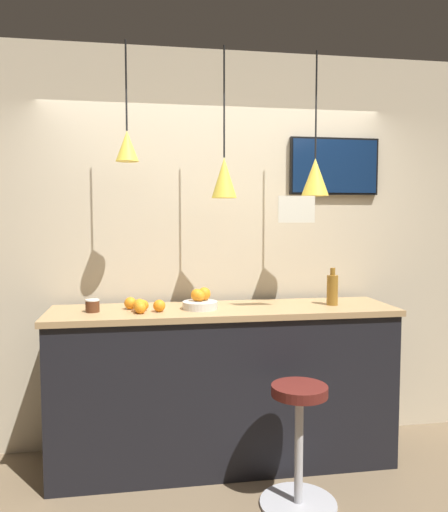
% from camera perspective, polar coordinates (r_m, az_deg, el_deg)
% --- Properties ---
extents(back_wall, '(8.00, 0.06, 2.90)m').
position_cam_1_polar(back_wall, '(3.73, -1.00, 0.76)').
color(back_wall, beige).
rests_on(back_wall, ground_plane).
extents(service_counter, '(2.32, 0.59, 1.08)m').
position_cam_1_polar(service_counter, '(3.51, 0.00, -14.61)').
color(service_counter, black).
rests_on(service_counter, ground_plane).
extents(bar_stool, '(0.45, 0.45, 0.72)m').
position_cam_1_polar(bar_stool, '(3.11, 8.56, -19.53)').
color(bar_stool, '#B7B7BC').
rests_on(bar_stool, ground_plane).
extents(fruit_bowl, '(0.23, 0.23, 0.14)m').
position_cam_1_polar(fruit_bowl, '(3.34, -2.73, -5.19)').
color(fruit_bowl, beige).
rests_on(fruit_bowl, service_counter).
extents(orange_pile, '(0.27, 0.25, 0.08)m').
position_cam_1_polar(orange_pile, '(3.28, -9.38, -5.59)').
color(orange_pile, orange).
rests_on(orange_pile, service_counter).
extents(juice_bottle, '(0.08, 0.08, 0.26)m').
position_cam_1_polar(juice_bottle, '(3.54, 12.28, -3.74)').
color(juice_bottle, olive).
rests_on(juice_bottle, service_counter).
extents(spread_jar, '(0.09, 0.09, 0.08)m').
position_cam_1_polar(spread_jar, '(3.33, -14.80, -5.52)').
color(spread_jar, '#562D19').
rests_on(spread_jar, service_counter).
extents(pendant_lamp_left, '(0.15, 0.15, 0.76)m').
position_cam_1_polar(pendant_lamp_left, '(3.31, -11.02, 12.33)').
color(pendant_lamp_left, black).
extents(pendant_lamp_middle, '(0.17, 0.17, 0.99)m').
position_cam_1_polar(pendant_lamp_middle, '(3.33, 0.02, 9.03)').
color(pendant_lamp_middle, black).
extents(pendant_lamp_right, '(0.19, 0.19, 0.97)m').
position_cam_1_polar(pendant_lamp_right, '(3.48, 10.38, 8.94)').
color(pendant_lamp_right, black).
extents(mounted_tv, '(0.69, 0.04, 0.43)m').
position_cam_1_polar(mounted_tv, '(3.93, 12.49, 9.97)').
color(mounted_tv, black).
extents(hanging_menu_board, '(0.24, 0.01, 0.17)m').
position_cam_1_polar(hanging_menu_board, '(3.21, 8.29, 5.31)').
color(hanging_menu_board, white).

